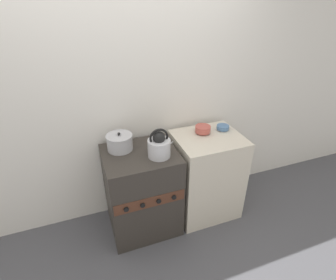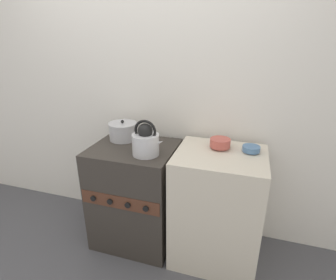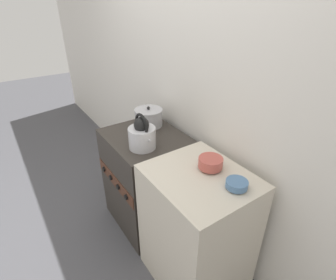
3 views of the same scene
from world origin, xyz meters
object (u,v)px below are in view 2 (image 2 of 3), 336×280
object	(u,v)px
kettle	(146,141)
small_ceramic_bowl	(251,149)
stove	(136,194)
cooking_pot	(123,131)
enamel_bowl	(220,143)

from	to	relation	value
kettle	small_ceramic_bowl	xyz separation A→B (m)	(0.76, 0.19, -0.04)
stove	small_ceramic_bowl	size ratio (longest dim) A/B	7.06
kettle	small_ceramic_bowl	world-z (taller)	kettle
kettle	cooking_pot	xyz separation A→B (m)	(-0.31, 0.24, -0.03)
kettle	cooking_pot	bearing A→B (deg)	142.54
kettle	enamel_bowl	distance (m)	0.56
stove	enamel_bowl	xyz separation A→B (m)	(0.68, 0.09, 0.53)
enamel_bowl	cooking_pot	bearing A→B (deg)	177.28
stove	cooking_pot	world-z (taller)	cooking_pot
cooking_pot	small_ceramic_bowl	world-z (taller)	cooking_pot
stove	kettle	distance (m)	0.59
small_ceramic_bowl	stove	bearing A→B (deg)	-174.71
stove	small_ceramic_bowl	distance (m)	1.05
enamel_bowl	small_ceramic_bowl	xyz separation A→B (m)	(0.23, -0.01, -0.02)
cooking_pot	small_ceramic_bowl	xyz separation A→B (m)	(1.06, -0.05, -0.01)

